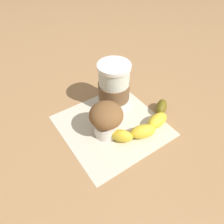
% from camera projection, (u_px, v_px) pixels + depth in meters
% --- Properties ---
extents(ground_plane, '(3.00, 3.00, 0.00)m').
position_uv_depth(ground_plane, '(112.00, 126.00, 0.60)').
color(ground_plane, '#A87C51').
extents(paper_napkin, '(0.27, 0.27, 0.00)m').
position_uv_depth(paper_napkin, '(112.00, 125.00, 0.60)').
color(paper_napkin, beige).
rests_on(paper_napkin, ground_plane).
extents(coffee_cup, '(0.09, 0.09, 0.14)m').
position_uv_depth(coffee_cup, '(114.00, 87.00, 0.62)').
color(coffee_cup, silver).
rests_on(coffee_cup, paper_napkin).
extents(muffin, '(0.09, 0.09, 0.10)m').
position_uv_depth(muffin, '(106.00, 118.00, 0.55)').
color(muffin, white).
rests_on(muffin, paper_napkin).
extents(banana, '(0.10, 0.22, 0.04)m').
position_uv_depth(banana, '(147.00, 124.00, 0.58)').
color(banana, yellow).
rests_on(banana, paper_napkin).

